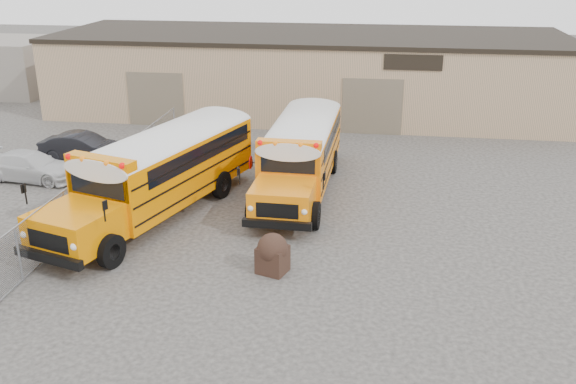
# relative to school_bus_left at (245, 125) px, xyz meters

# --- Properties ---
(ground) EXTENTS (120.00, 120.00, 0.00)m
(ground) POSITION_rel_school_bus_left_xyz_m (1.66, -9.14, -1.82)
(ground) COLOR #302D2C
(ground) RESTS_ON ground
(warehouse) EXTENTS (30.20, 10.20, 4.67)m
(warehouse) POSITION_rel_school_bus_left_xyz_m (1.66, 10.85, 0.55)
(warehouse) COLOR tan
(warehouse) RESTS_ON ground
(chainlink_fence) EXTENTS (0.07, 18.07, 1.81)m
(chainlink_fence) POSITION_rel_school_bus_left_xyz_m (-4.34, -6.14, -0.92)
(chainlink_fence) COLOR gray
(chainlink_fence) RESTS_ON ground
(school_bus_left) EXTENTS (5.64, 11.04, 3.15)m
(school_bus_left) POSITION_rel_school_bus_left_xyz_m (0.00, 0.00, 0.00)
(school_bus_left) COLOR orange
(school_bus_left) RESTS_ON ground
(school_bus_right) EXTENTS (3.09, 10.03, 2.92)m
(school_bus_right) POSITION_rel_school_bus_left_xyz_m (3.07, 3.23, -0.13)
(school_bus_right) COLOR orange
(school_bus_right) RESTS_ON ground
(tarp_bundle) EXTENTS (1.07, 1.01, 1.30)m
(tarp_bundle) POSITION_rel_school_bus_left_xyz_m (3.07, -10.43, -1.16)
(tarp_bundle) COLOR black
(tarp_bundle) RESTS_ON ground
(car_white) EXTENTS (4.41, 2.14, 1.24)m
(car_white) POSITION_rel_school_bus_left_xyz_m (-8.73, -3.64, -1.20)
(car_white) COLOR silver
(car_white) RESTS_ON ground
(car_dark) EXTENTS (4.10, 1.63, 1.33)m
(car_dark) POSITION_rel_school_bus_left_xyz_m (-7.65, -0.81, -1.16)
(car_dark) COLOR black
(car_dark) RESTS_ON ground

